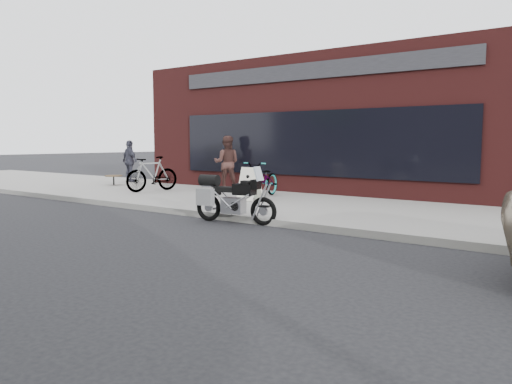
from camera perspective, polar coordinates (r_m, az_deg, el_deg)
ground at (r=7.57m, az=-16.23°, el=-7.91°), size 120.00×120.00×0.00m
near_sidewalk at (r=12.97m, az=9.13°, el=-1.75°), size 44.00×6.00×0.15m
storefront at (r=20.04m, az=13.34°, el=7.05°), size 14.00×10.07×4.50m
motorcycle at (r=10.81m, az=-3.05°, el=-0.72°), size 1.96×0.83×1.24m
bicycle_front at (r=14.43m, az=0.79°, el=1.44°), size 1.01×2.05×1.03m
bicycle_rear at (r=16.48m, az=-11.79°, el=2.04°), size 0.87×1.94×1.13m
sandwich_sign at (r=13.70m, az=-0.71°, el=0.95°), size 0.58×0.54×0.90m
cafe_table at (r=19.20m, az=-15.96°, el=1.77°), size 0.64×0.64×0.36m
cafe_patron_left at (r=16.79m, az=-3.36°, el=3.37°), size 1.10×1.04×1.80m
cafe_patron_right at (r=20.55m, az=-14.22°, el=3.45°), size 1.03×0.57×1.66m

